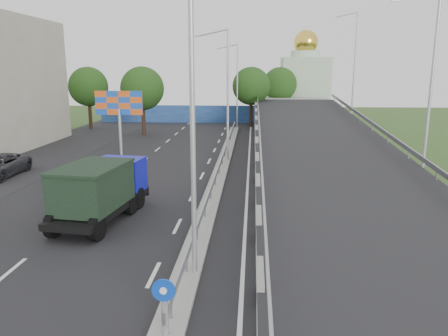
# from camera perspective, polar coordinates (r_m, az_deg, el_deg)

# --- Properties ---
(road_surface) EXTENTS (26.00, 90.00, 0.04)m
(road_surface) POSITION_cam_1_polar(r_m,az_deg,el_deg) (29.64, -6.58, -1.48)
(road_surface) COLOR black
(road_surface) RESTS_ON ground
(median) EXTENTS (1.00, 44.00, 0.20)m
(median) POSITION_cam_1_polar(r_m,az_deg,el_deg) (33.11, -0.23, 0.29)
(median) COLOR gray
(median) RESTS_ON ground
(overpass_ramp) EXTENTS (10.00, 50.00, 3.50)m
(overpass_ramp) POSITION_cam_1_polar(r_m,az_deg,el_deg) (33.13, 12.83, 2.88)
(overpass_ramp) COLOR gray
(overpass_ramp) RESTS_ON ground
(median_guardrail) EXTENTS (0.09, 44.00, 0.71)m
(median_guardrail) POSITION_cam_1_polar(r_m,az_deg,el_deg) (32.98, -0.24, 1.39)
(median_guardrail) COLOR gray
(median_guardrail) RESTS_ON median
(sign_bollard) EXTENTS (0.64, 0.23, 1.67)m
(sign_bollard) POSITION_cam_1_polar(r_m,az_deg,el_deg) (12.34, -7.78, -17.53)
(sign_bollard) COLOR black
(sign_bollard) RESTS_ON median
(lamp_post_near) EXTENTS (2.74, 0.18, 10.08)m
(lamp_post_near) POSITION_cam_1_polar(r_m,az_deg,el_deg) (14.49, -4.90, 7.05)
(lamp_post_near) COLOR #B2B5B7
(lamp_post_near) RESTS_ON median
(lamp_post_mid) EXTENTS (2.74, 0.18, 10.08)m
(lamp_post_mid) POSITION_cam_1_polar(r_m,az_deg,el_deg) (34.35, 0.18, 10.35)
(lamp_post_mid) COLOR #B2B5B7
(lamp_post_mid) RESTS_ON median
(lamp_post_far) EXTENTS (2.74, 0.18, 10.08)m
(lamp_post_far) POSITION_cam_1_polar(r_m,az_deg,el_deg) (54.32, 1.55, 11.22)
(lamp_post_far) COLOR #B2B5B7
(lamp_post_far) RESTS_ON median
(blue_wall) EXTENTS (30.00, 0.50, 2.40)m
(blue_wall) POSITION_cam_1_polar(r_m,az_deg,el_deg) (60.88, -2.14, 7.03)
(blue_wall) COLOR navy
(blue_wall) RESTS_ON ground
(church) EXTENTS (7.00, 7.00, 13.80)m
(church) POSITION_cam_1_polar(r_m,az_deg,el_deg) (68.71, 10.46, 10.92)
(church) COLOR #B2CCAD
(church) RESTS_ON ground
(billboard) EXTENTS (4.00, 0.24, 5.50)m
(billboard) POSITION_cam_1_polar(r_m,az_deg,el_deg) (38.09, -13.56, 7.79)
(billboard) COLOR #B2B5B7
(billboard) RESTS_ON ground
(tree_left_mid) EXTENTS (4.80, 4.80, 7.60)m
(tree_left_mid) POSITION_cam_1_polar(r_m,az_deg,el_deg) (49.84, -10.63, 10.15)
(tree_left_mid) COLOR black
(tree_left_mid) RESTS_ON ground
(tree_median_far) EXTENTS (4.80, 4.80, 7.60)m
(tree_median_far) POSITION_cam_1_polar(r_m,az_deg,el_deg) (56.29, 3.59, 10.61)
(tree_median_far) COLOR black
(tree_median_far) RESTS_ON ground
(tree_left_far) EXTENTS (4.80, 4.80, 7.60)m
(tree_left_far) POSITION_cam_1_polar(r_m,az_deg,el_deg) (57.03, -17.30, 10.10)
(tree_left_far) COLOR black
(tree_left_far) RESTS_ON ground
(tree_ramp_far) EXTENTS (4.80, 4.80, 7.60)m
(tree_ramp_far) POSITION_cam_1_polar(r_m,az_deg,el_deg) (63.39, 7.31, 10.77)
(tree_ramp_far) COLOR black
(tree_ramp_far) RESTS_ON ground
(dump_truck) EXTENTS (3.26, 6.87, 2.91)m
(dump_truck) POSITION_cam_1_polar(r_m,az_deg,el_deg) (22.04, -15.76, -2.54)
(dump_truck) COLOR black
(dump_truck) RESTS_ON ground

